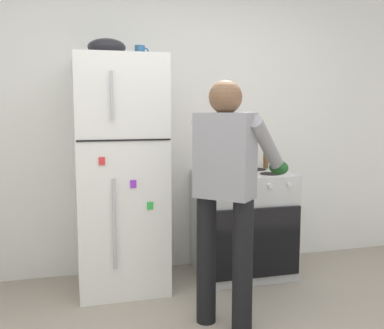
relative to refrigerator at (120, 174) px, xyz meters
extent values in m
cube|color=white|center=(0.54, 0.38, 0.44)|extent=(6.00, 0.10, 2.70)
cube|color=white|center=(0.00, 0.00, 0.00)|extent=(0.68, 0.68, 1.82)
cube|color=black|center=(0.00, -0.34, 0.29)|extent=(0.67, 0.01, 0.01)
cylinder|color=#B7B7BC|center=(-0.08, -0.36, -0.31)|extent=(0.02, 0.02, 0.66)
cylinder|color=#B7B7BC|center=(-0.08, -0.36, 0.60)|extent=(0.02, 0.02, 0.34)
cube|color=red|center=(-0.16, -0.35, 0.15)|extent=(0.04, 0.01, 0.06)
cube|color=green|center=(0.18, -0.35, -0.19)|extent=(0.04, 0.01, 0.06)
cube|color=purple|center=(0.06, -0.35, -0.03)|extent=(0.04, 0.01, 0.06)
cube|color=silver|center=(1.05, 0.00, -0.47)|extent=(0.76, 0.64, 0.88)
cube|color=black|center=(1.05, -0.32, -0.54)|extent=(0.53, 0.01, 0.32)
cylinder|color=black|center=(0.86, -0.14, -0.02)|extent=(0.17, 0.17, 0.01)
cylinder|color=black|center=(1.23, -0.14, -0.02)|extent=(0.17, 0.17, 0.01)
cylinder|color=black|center=(0.86, 0.14, -0.02)|extent=(0.17, 0.17, 0.01)
cylinder|color=black|center=(1.23, 0.14, -0.02)|extent=(0.17, 0.17, 0.01)
cylinder|color=silver|center=(0.79, -0.33, -0.09)|extent=(0.04, 0.03, 0.04)
cylinder|color=silver|center=(0.96, -0.33, -0.09)|extent=(0.04, 0.03, 0.04)
cylinder|color=silver|center=(1.14, -0.33, -0.09)|extent=(0.04, 0.03, 0.04)
cylinder|color=silver|center=(1.31, -0.33, -0.09)|extent=(0.04, 0.03, 0.04)
cube|color=black|center=(1.05, -0.33, -0.55)|extent=(0.72, 0.03, 0.57)
cylinder|color=black|center=(0.47, -0.79, -0.48)|extent=(0.13, 0.13, 0.86)
cylinder|color=black|center=(0.66, -0.97, -0.48)|extent=(0.13, 0.13, 0.86)
cube|color=gray|center=(0.56, -0.88, 0.22)|extent=(0.40, 0.40, 0.54)
sphere|color=brown|center=(0.56, -0.88, 0.58)|extent=(0.21, 0.21, 0.21)
sphere|color=#282828|center=(0.56, -0.88, 0.55)|extent=(0.15, 0.15, 0.15)
cylinder|color=gray|center=(0.58, -0.58, 0.27)|extent=(0.42, 0.42, 0.41)
cylinder|color=gray|center=(0.86, -0.86, 0.27)|extent=(0.42, 0.42, 0.41)
ellipsoid|color=#1E5123|center=(0.74, -0.42, 0.11)|extent=(0.12, 0.18, 0.10)
ellipsoid|color=#1E5123|center=(1.02, -0.70, 0.11)|extent=(0.12, 0.18, 0.10)
cylinder|color=orange|center=(0.89, -0.05, 0.05)|extent=(0.25, 0.25, 0.13)
cube|color=black|center=(0.73, -0.05, 0.09)|extent=(0.05, 0.03, 0.02)
cube|color=black|center=(1.04, -0.05, 0.09)|extent=(0.05, 0.03, 0.02)
cylinder|color=#2D6093|center=(0.18, 0.05, 0.96)|extent=(0.08, 0.08, 0.10)
torus|color=#2D6093|center=(0.22, 0.05, 0.96)|extent=(0.06, 0.01, 0.06)
cylinder|color=brown|center=(1.35, 0.20, 0.05)|extent=(0.05, 0.05, 0.14)
ellipsoid|color=black|center=(-0.08, 0.00, 0.98)|extent=(0.29, 0.29, 0.13)
camera|label=1|loc=(-0.38, -3.53, 0.51)|focal=41.96mm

